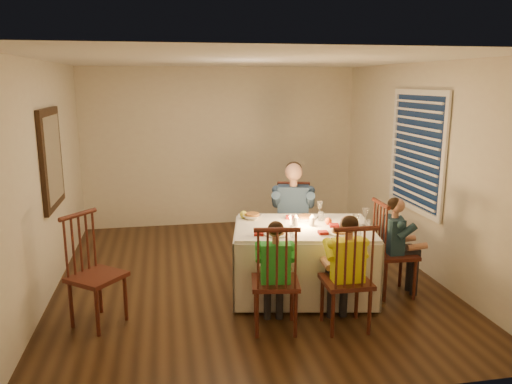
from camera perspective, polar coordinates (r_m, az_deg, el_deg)
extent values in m
plane|color=black|center=(6.25, -1.09, -9.73)|extent=(5.00, 5.00, 0.00)
cube|color=beige|center=(5.95, -23.05, 1.19)|extent=(0.02, 5.00, 2.60)
cube|color=beige|center=(6.63, 18.45, 2.61)|extent=(0.02, 5.00, 2.60)
cube|color=beige|center=(8.33, -3.98, 5.13)|extent=(4.50, 0.02, 2.60)
plane|color=white|center=(5.79, -1.20, 14.83)|extent=(5.00, 5.00, 0.00)
cube|color=white|center=(5.57, 5.46, -4.09)|extent=(1.66, 1.32, 0.04)
cube|color=white|center=(6.20, 4.93, -6.02)|extent=(1.51, 0.30, 0.74)
cube|color=white|center=(5.19, 5.94, -9.83)|extent=(1.51, 0.30, 0.74)
cube|color=white|center=(5.81, 12.89, -7.60)|extent=(0.22, 1.09, 0.74)
cube|color=white|center=(5.67, -2.31, -7.78)|extent=(0.22, 1.09, 0.74)
cylinder|color=silver|center=(5.86, 5.67, -2.94)|extent=(0.30, 0.30, 0.02)
cylinder|color=silver|center=(5.23, 2.31, -4.83)|extent=(0.30, 0.30, 0.02)
cylinder|color=silver|center=(5.33, 9.59, -4.64)|extent=(0.30, 0.30, 0.02)
cylinder|color=silver|center=(5.61, 10.73, -3.81)|extent=(0.30, 0.30, 0.02)
cylinder|color=white|center=(5.54, 4.56, -3.40)|extent=(0.06, 0.06, 0.10)
cylinder|color=white|center=(5.56, 6.43, -3.39)|extent=(0.06, 0.06, 0.10)
sphere|color=yellow|center=(5.84, -1.43, -2.59)|extent=(0.09, 0.09, 0.09)
sphere|color=#F75D14|center=(5.64, 8.26, -3.33)|extent=(0.08, 0.08, 0.08)
imported|color=silver|center=(5.81, -0.41, -2.86)|extent=(0.29, 0.29, 0.05)
cube|color=black|center=(6.20, -22.37, 3.55)|extent=(0.05, 0.95, 1.15)
cube|color=white|center=(6.19, -22.11, 3.56)|extent=(0.01, 0.78, 0.98)
cube|color=#0D1C35|center=(6.67, 18.00, 4.45)|extent=(0.01, 1.20, 1.40)
cube|color=white|center=(6.67, 17.89, 4.45)|extent=(0.03, 1.34, 1.54)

